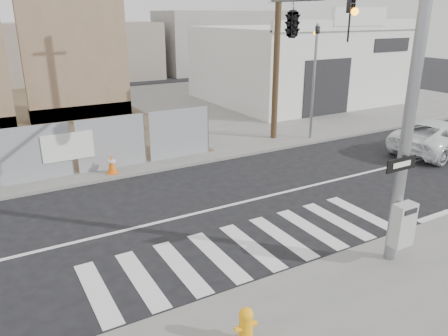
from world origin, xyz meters
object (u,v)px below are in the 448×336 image
fire_hydrant (246,326)px  traffic_cone_d (112,164)px  auto_shop (300,63)px  suv (440,136)px  signal_pole (326,52)px

fire_hydrant → traffic_cone_d: 9.95m
fire_hydrant → auto_shop: bearing=63.9°
suv → traffic_cone_d: 13.88m
auto_shop → traffic_cone_d: auto_shop is taller
signal_pole → suv: size_ratio=1.38×
fire_hydrant → traffic_cone_d: (0.46, 9.94, -0.00)m
signal_pole → fire_hydrant: 7.17m
suv → traffic_cone_d: (-13.25, 4.10, -0.22)m
auto_shop → suv: auto_shop is taller
signal_pole → auto_shop: signal_pole is taller
auto_shop → signal_pole: bearing=-127.5°
signal_pole → fire_hydrant: (-4.58, -3.46, -4.30)m
auto_shop → suv: bearing=-100.6°
auto_shop → suv: 12.98m
signal_pole → traffic_cone_d: signal_pole is taller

